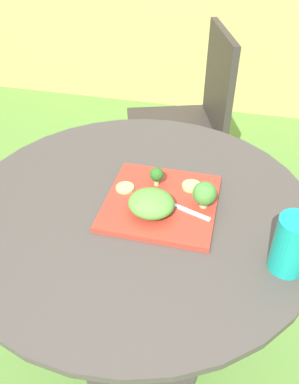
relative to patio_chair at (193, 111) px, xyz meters
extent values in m
plane|color=#568438|center=(-0.01, -0.98, -0.53)|extent=(12.00, 12.00, 0.00)
cube|color=tan|center=(-0.01, 1.14, 0.20)|extent=(8.00, 0.08, 1.46)
cylinder|color=#423D38|center=(-0.01, -0.98, 0.22)|extent=(0.91, 0.91, 0.02)
cylinder|color=#423D38|center=(-0.01, -0.98, -0.14)|extent=(0.06, 0.06, 0.69)
cylinder|color=#423D38|center=(-0.01, -0.98, -0.51)|extent=(0.44, 0.44, 0.04)
cube|color=#332D28|center=(-0.09, -0.03, -0.09)|extent=(0.56, 0.56, 0.03)
cube|color=#332D28|center=(0.10, 0.04, 0.15)|extent=(0.16, 0.41, 0.45)
cylinder|color=#332D28|center=(-0.31, 0.08, -0.31)|extent=(0.02, 0.02, 0.43)
cylinder|color=#332D28|center=(-0.20, -0.26, -0.31)|extent=(0.02, 0.02, 0.43)
cylinder|color=#332D28|center=(0.03, 0.20, -0.31)|extent=(0.02, 0.02, 0.43)
cylinder|color=#332D28|center=(0.14, -0.14, -0.31)|extent=(0.02, 0.02, 0.43)
cube|color=#AD3323|center=(0.05, -0.97, 0.23)|extent=(0.28, 0.28, 0.01)
cylinder|color=#149989|center=(0.35, -1.11, 0.29)|extent=(0.08, 0.08, 0.13)
cylinder|color=#118275|center=(0.35, -1.11, 0.27)|extent=(0.07, 0.07, 0.09)
cube|color=silver|center=(0.13, -1.00, 0.24)|extent=(0.11, 0.05, 0.00)
cube|color=silver|center=(0.05, -0.97, 0.24)|extent=(0.05, 0.04, 0.00)
ellipsoid|color=#519338|center=(0.03, -1.02, 0.27)|extent=(0.11, 0.10, 0.06)
cylinder|color=#99B770|center=(0.16, -0.97, 0.25)|extent=(0.02, 0.02, 0.02)
sphere|color=#427F33|center=(0.16, -0.97, 0.28)|extent=(0.06, 0.06, 0.06)
cylinder|color=#99B770|center=(0.02, -0.91, 0.25)|extent=(0.01, 0.01, 0.02)
sphere|color=#285B1E|center=(0.02, -0.91, 0.27)|extent=(0.04, 0.04, 0.04)
cylinder|color=#8EB766|center=(-0.05, -0.94, 0.24)|extent=(0.05, 0.05, 0.01)
cylinder|color=#8EB766|center=(0.12, -0.90, 0.24)|extent=(0.05, 0.05, 0.01)
camera|label=1|loc=(0.20, -1.73, 0.88)|focal=36.97mm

